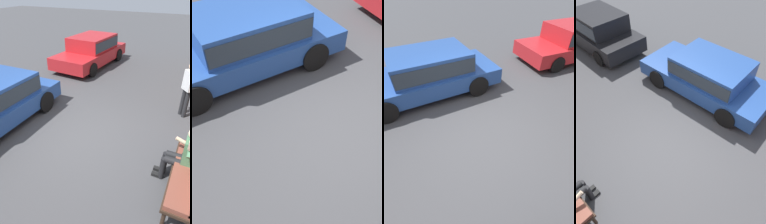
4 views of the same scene
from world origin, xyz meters
The scene contains 4 objects.
ground_plane centered at (0.00, 0.00, 0.00)m, with size 60.00×60.00×0.00m, color #424244.
person_on_phone centered at (0.40, 2.67, 0.73)m, with size 0.73×0.74×1.37m.
parked_car_near centered at (-5.60, -2.52, 0.78)m, with size 4.49×2.18×1.43m.
pedestrian_standing centered at (-2.42, 2.38, 1.02)m, with size 0.45×0.38×1.73m.
Camera 1 is at (4.13, 2.60, 3.63)m, focal length 35.00 mm.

